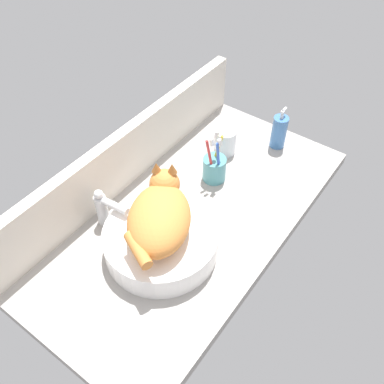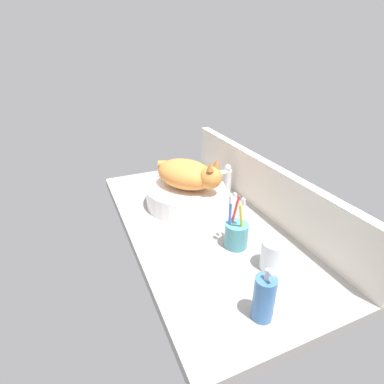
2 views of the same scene
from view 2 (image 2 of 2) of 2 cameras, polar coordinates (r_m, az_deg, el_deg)
name	(u,v)px [view 2 (image 2 of 2)]	position (r cm, az deg, el deg)	size (l,w,h in cm)	color
ground_plane	(204,227)	(115.12, 2.23, -6.58)	(110.29, 56.00, 4.00)	#9E9993
backsplash_panel	(264,186)	(121.41, 13.59, 1.09)	(110.29, 3.60, 20.30)	silver
sink_basin	(186,195)	(124.40, -1.20, -0.60)	(32.54, 32.54, 8.09)	white
cat	(188,174)	(119.50, -0.69, 3.41)	(30.19, 27.52, 14.00)	orange
faucet	(225,178)	(132.44, 6.35, 2.59)	(3.95, 11.86, 13.60)	silver
soap_dispenser	(264,298)	(78.10, 13.53, -19.05)	(5.33, 5.33, 15.57)	#3F72B2
toothbrush_cup	(236,234)	(100.27, 8.39, -7.87)	(7.70, 7.70, 18.70)	teal
water_glass	(273,256)	(94.16, 15.23, -11.70)	(7.71, 7.71, 9.29)	white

